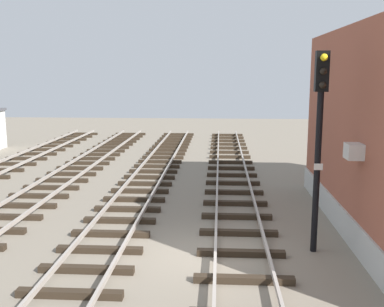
% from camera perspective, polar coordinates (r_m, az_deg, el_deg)
% --- Properties ---
extents(ground_plane, '(80.00, 80.00, 0.00)m').
position_cam_1_polar(ground_plane, '(13.27, 1.37, -12.64)').
color(ground_plane, slate).
extents(track_near_building, '(2.50, 51.97, 0.32)m').
position_cam_1_polar(track_near_building, '(13.23, 6.15, -12.15)').
color(track_near_building, '#2D2319').
rests_on(track_near_building, ground).
extents(track_centre, '(2.50, 51.97, 0.32)m').
position_cam_1_polar(track_centre, '(13.65, -11.50, -11.62)').
color(track_centre, '#2D2319').
rests_on(track_centre, ground).
extents(signal_mast, '(0.36, 0.40, 5.71)m').
position_cam_1_polar(signal_mast, '(13.12, 15.66, 2.90)').
color(signal_mast, black).
rests_on(signal_mast, ground).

